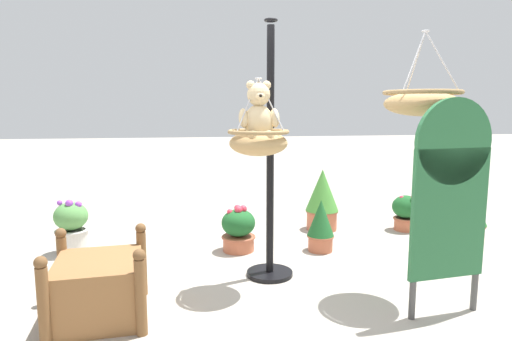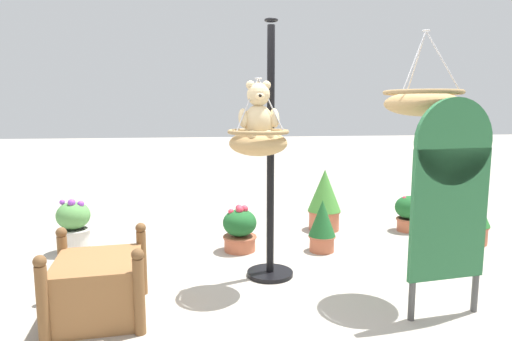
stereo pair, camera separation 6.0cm
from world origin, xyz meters
TOP-DOWN VIEW (x-y plane):
  - ground_plane at (0.00, 0.00)m, footprint 40.00×40.00m
  - display_pole_central at (-0.16, -0.10)m, footprint 0.44×0.44m
  - hanging_basket_with_teddy at (-0.01, 0.15)m, footprint 0.53×0.53m
  - teddy_bear at (-0.01, 0.18)m, footprint 0.35×0.30m
  - hanging_basket_left_high at (-1.30, 0.51)m, footprint 0.62×0.62m
  - wooden_planter_box at (1.28, 0.54)m, footprint 0.78×0.84m
  - potted_plant_flowering_red at (0.05, -0.87)m, footprint 0.38×0.38m
  - potted_plant_tall_leafy at (-0.86, -0.73)m, footprint 0.31×0.31m
  - potted_plant_bushy_green at (1.87, -1.06)m, footprint 0.36×0.36m
  - potted_plant_small_succulent at (-2.20, -1.37)m, footprint 0.35×0.35m
  - potted_plant_conical_shrub at (-1.13, -1.56)m, footprint 0.43×0.43m
  - potted_plant_trailing_ivy at (-2.69, -0.78)m, footprint 0.41×0.41m
  - display_sign_board at (-1.35, 0.89)m, footprint 0.65×0.12m

SIDE VIEW (x-z plane):
  - ground_plane at x=0.00m, z-range 0.00..0.00m
  - potted_plant_flowering_red at x=0.05m, z-range -0.02..0.50m
  - potted_plant_small_succulent at x=-2.20m, z-range 0.00..0.50m
  - wooden_planter_box at x=1.28m, z-range -0.06..0.57m
  - potted_plant_tall_leafy at x=-0.86m, z-range 0.00..0.58m
  - potted_plant_bushy_green at x=1.87m, z-range -0.01..0.61m
  - potted_plant_trailing_ivy at x=-2.69m, z-range 0.00..0.69m
  - potted_plant_conical_shrub at x=-1.13m, z-range 0.01..0.81m
  - display_pole_central at x=-0.16m, z-range -0.46..1.92m
  - display_sign_board at x=-1.35m, z-range 0.15..1.82m
  - hanging_basket_with_teddy at x=-0.01m, z-range 0.98..1.64m
  - teddy_bear at x=-0.01m, z-range 1.28..1.78m
  - hanging_basket_left_high at x=-1.30m, z-range 1.30..1.98m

